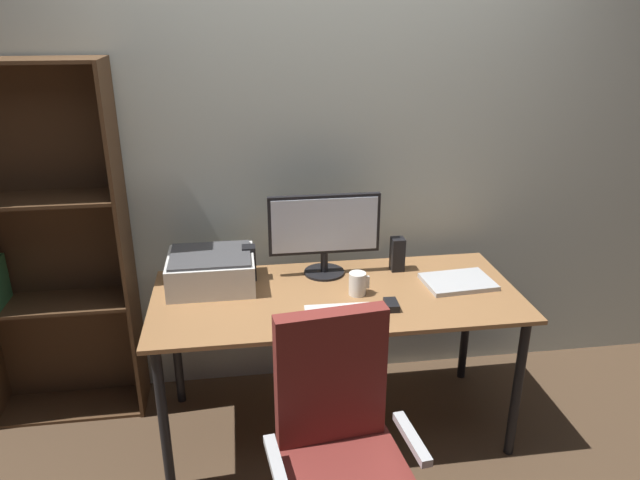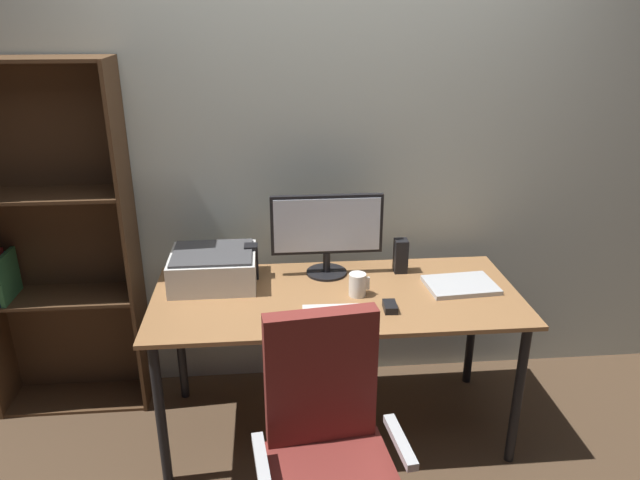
{
  "view_description": "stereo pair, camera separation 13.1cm",
  "coord_description": "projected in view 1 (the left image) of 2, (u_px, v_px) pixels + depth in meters",
  "views": [
    {
      "loc": [
        -0.42,
        -2.4,
        1.98
      ],
      "look_at": [
        -0.07,
        0.01,
        1.01
      ],
      "focal_mm": 33.17,
      "sensor_mm": 36.0,
      "label": 1
    },
    {
      "loc": [
        -0.29,
        -2.42,
        1.98
      ],
      "look_at": [
        -0.07,
        0.01,
        1.01
      ],
      "focal_mm": 33.17,
      "sensor_mm": 36.0,
      "label": 2
    }
  ],
  "objects": [
    {
      "name": "printer",
      "position": [
        211.0,
        270.0,
        2.78
      ],
      "size": [
        0.4,
        0.34,
        0.16
      ],
      "color": "silver",
      "rests_on": "desk"
    },
    {
      "name": "speaker_right",
      "position": [
        397.0,
        254.0,
        2.94
      ],
      "size": [
        0.06,
        0.07,
        0.17
      ],
      "primitive_type": "cube",
      "color": "black",
      "rests_on": "desk"
    },
    {
      "name": "office_chair",
      "position": [
        341.0,
        467.0,
        2.09
      ],
      "size": [
        0.55,
        0.54,
        1.01
      ],
      "rotation": [
        0.0,
        0.0,
        0.12
      ],
      "color": "#B7BABC",
      "rests_on": "ground"
    },
    {
      "name": "laptop",
      "position": [
        458.0,
        282.0,
        2.82
      ],
      "size": [
        0.34,
        0.25,
        0.02
      ],
      "primitive_type": "cube",
      "rotation": [
        0.0,
        0.0,
        0.08
      ],
      "color": "#B7BABC",
      "rests_on": "desk"
    },
    {
      "name": "desk",
      "position": [
        336.0,
        309.0,
        2.75
      ],
      "size": [
        1.69,
        0.74,
        0.74
      ],
      "color": "olive",
      "rests_on": "ground"
    },
    {
      "name": "mouse",
      "position": [
        391.0,
        305.0,
        2.59
      ],
      "size": [
        0.06,
        0.1,
        0.03
      ],
      "primitive_type": "cube",
      "rotation": [
        0.0,
        0.0,
        -0.04
      ],
      "color": "black",
      "rests_on": "desk"
    },
    {
      "name": "speaker_left",
      "position": [
        249.0,
        263.0,
        2.85
      ],
      "size": [
        0.06,
        0.07,
        0.17
      ],
      "primitive_type": "cube",
      "color": "black",
      "rests_on": "desk"
    },
    {
      "name": "keyboard",
      "position": [
        339.0,
        311.0,
        2.55
      ],
      "size": [
        0.29,
        0.12,
        0.02
      ],
      "primitive_type": "cube",
      "rotation": [
        0.0,
        0.0,
        -0.03
      ],
      "color": "silver",
      "rests_on": "desk"
    },
    {
      "name": "coffee_mug",
      "position": [
        358.0,
        284.0,
        2.7
      ],
      "size": [
        0.09,
        0.08,
        0.11
      ],
      "color": "white",
      "rests_on": "desk"
    },
    {
      "name": "back_wall",
      "position": [
        320.0,
        148.0,
        3.02
      ],
      "size": [
        6.4,
        0.1,
        2.6
      ],
      "primitive_type": "cube",
      "color": "beige",
      "rests_on": "ground"
    },
    {
      "name": "monitor",
      "position": [
        324.0,
        229.0,
        2.85
      ],
      "size": [
        0.54,
        0.2,
        0.41
      ],
      "color": "black",
      "rests_on": "desk"
    },
    {
      "name": "bookshelf",
      "position": [
        45.0,
        252.0,
        2.84
      ],
      "size": [
        0.74,
        0.28,
        1.77
      ],
      "color": "#4C331E",
      "rests_on": "ground"
    },
    {
      "name": "ground_plane",
      "position": [
        335.0,
        424.0,
        3.0
      ],
      "size": [
        12.0,
        12.0,
        0.0
      ],
      "primitive_type": "plane",
      "color": "#4C3826"
    }
  ]
}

